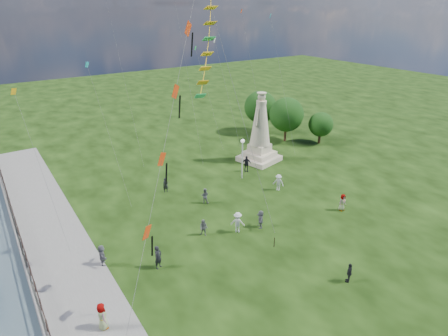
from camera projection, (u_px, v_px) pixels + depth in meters
ground at (433, 141)px, 54.05m from camera, size 106.50×160.00×0.60m
waterfront at (51, 280)px, 26.66m from camera, size 200.00×200.00×1.51m
statue at (260, 136)px, 45.38m from camera, size 5.05×5.05×8.53m
lamppost at (242, 150)px, 40.66m from camera, size 0.43×0.43×4.63m
tree_row at (280, 113)px, 53.34m from camera, size 7.84×12.67×6.26m
person_0 at (158, 257)px, 27.41m from camera, size 0.81×0.71×1.87m
person_1 at (204, 228)px, 31.32m from camera, size 0.80×0.86×1.51m
person_2 at (238, 222)px, 31.76m from camera, size 1.31×1.28×1.88m
person_3 at (349, 273)px, 26.10m from camera, size 1.00×0.86×1.52m
person_4 at (342, 202)px, 35.15m from camera, size 0.83×0.52×1.67m
person_5 at (102, 256)px, 27.70m from camera, size 0.89×1.62×1.65m
person_6 at (166, 185)px, 38.59m from camera, size 0.64×0.49×1.56m
person_7 at (205, 196)px, 36.49m from camera, size 0.87×0.86×1.56m
person_8 at (278, 182)px, 38.95m from camera, size 1.08×1.29×1.78m
person_9 at (246, 164)px, 43.27m from camera, size 1.27×1.03×1.93m
person_10 at (102, 318)px, 22.17m from camera, size 0.55×0.89×1.82m
person_11 at (261, 219)px, 32.48m from camera, size 1.35×1.63×1.63m
red_kite_train at (175, 100)px, 22.46m from camera, size 11.09×9.35×20.45m
small_kites at (181, 51)px, 41.11m from camera, size 30.54×17.68×23.73m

